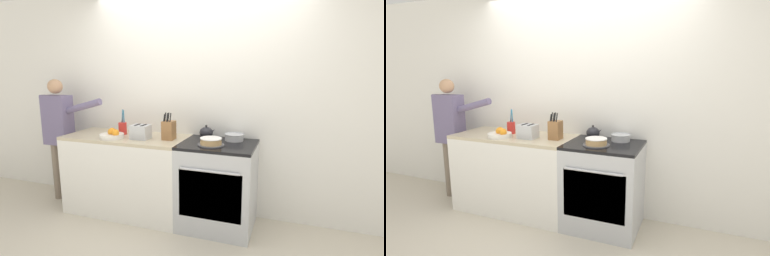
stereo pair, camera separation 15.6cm
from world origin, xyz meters
The scene contains 12 objects.
ground_plane centered at (0.00, 0.00, 0.00)m, with size 16.00×16.00×0.00m, color beige.
wall_back centered at (0.00, 0.67, 1.30)m, with size 8.00×0.04×2.60m.
counter_cabinet centered at (-0.74, 0.32, 0.46)m, with size 1.42×0.65×0.92m.
stove_range centered at (0.35, 0.32, 0.46)m, with size 0.77×0.68×0.92m.
layer_cake centered at (0.30, 0.22, 0.96)m, with size 0.27×0.27×0.08m.
tea_kettle centered at (0.17, 0.51, 0.99)m, with size 0.18×0.15×0.15m.
mixing_bowl centered at (0.49, 0.50, 0.96)m, with size 0.21×0.21×0.08m.
knife_block centered at (-0.20, 0.32, 1.03)m, with size 0.12×0.14×0.30m.
utensil_crock centered at (-0.82, 0.39, 1.00)m, with size 0.10×0.10×0.29m.
fruit_bowl centered at (-0.82, 0.17, 0.96)m, with size 0.27×0.27×0.11m.
toaster centered at (-0.51, 0.25, 1.00)m, with size 0.21×0.17×0.16m.
person_baker centered at (-1.72, 0.33, 0.93)m, with size 0.91×0.20×1.56m.
Camera 2 is at (1.24, -2.56, 1.67)m, focal length 28.00 mm.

